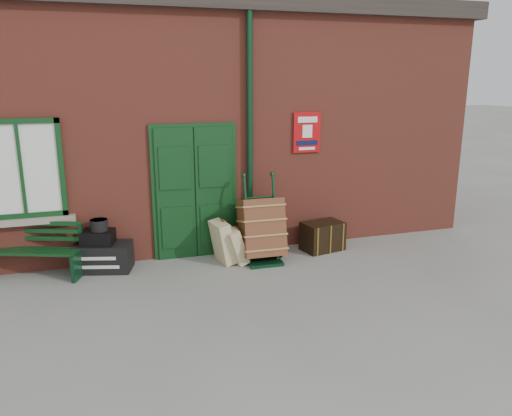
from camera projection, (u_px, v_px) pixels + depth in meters
name	position (u px, v px, depth m)	size (l,w,h in m)	color
ground	(236.00, 286.00, 7.34)	(80.00, 80.00, 0.00)	gray
station_building	(189.00, 119.00, 10.01)	(10.30, 4.30, 4.36)	#974130
bench	(35.00, 249.00, 7.62)	(1.47, 0.90, 0.87)	#0F3716
houdini_trunk	(103.00, 257.00, 7.90)	(0.88, 0.48, 0.44)	black
strongbox	(98.00, 237.00, 7.80)	(0.48, 0.35, 0.22)	black
hatbox	(99.00, 225.00, 7.76)	(0.26, 0.26, 0.18)	black
suitcase_back	(223.00, 242.00, 8.19)	(0.20, 0.49, 0.69)	#C7B583
suitcase_front	(235.00, 245.00, 8.17)	(0.18, 0.44, 0.59)	#C7B583
porter_trolley	(262.00, 229.00, 8.24)	(0.71, 0.77, 1.43)	black
dark_trunk	(323.00, 236.00, 8.82)	(0.70, 0.46, 0.51)	black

